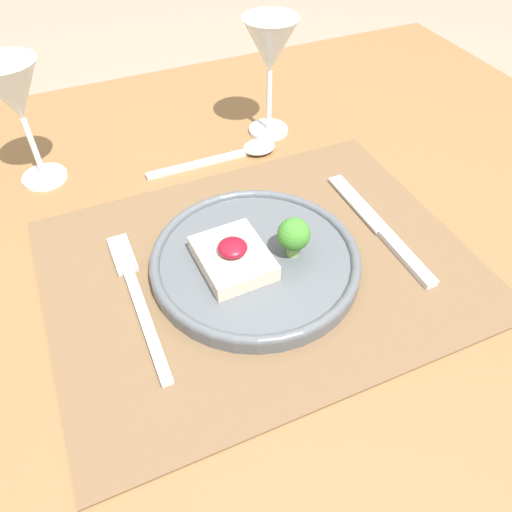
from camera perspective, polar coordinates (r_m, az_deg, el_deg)
The scene contains 9 objects.
ground_plane at distance 1.26m, azimuth 0.27°, elevation -25.82°, with size 8.00×8.00×0.00m, color gray.
dining_table at distance 0.66m, azimuth 0.47°, elevation -6.86°, with size 1.25×1.09×0.77m.
placemat at distance 0.59m, azimuth 0.52°, elevation -1.16°, with size 0.49×0.38×0.00m, color brown.
dinner_plate at distance 0.57m, azimuth -0.07°, elevation -0.48°, with size 0.24×0.24×0.07m.
fork at distance 0.57m, azimuth -13.64°, elevation -3.87°, with size 0.02×0.22×0.01m.
knife at distance 0.64m, azimuth 14.50°, elevation 2.53°, with size 0.02×0.22×0.01m.
spoon at distance 0.76m, azimuth -1.60°, elevation 11.83°, with size 0.20×0.04×0.01m.
wine_glass_near at distance 0.76m, azimuth 1.62°, elevation 22.44°, with size 0.08×0.08×0.18m.
wine_glass_far at distance 0.71m, azimuth -25.85°, elevation 16.12°, with size 0.08×0.08×0.17m.
Camera 1 is at (-0.17, -0.37, 1.20)m, focal length 35.00 mm.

